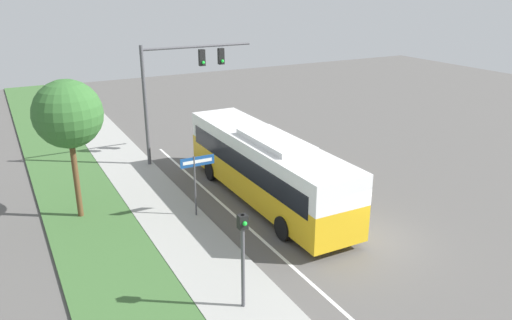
# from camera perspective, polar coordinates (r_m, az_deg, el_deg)

# --- Properties ---
(ground_plane) EXTENTS (80.00, 80.00, 0.00)m
(ground_plane) POSITION_cam_1_polar(r_m,az_deg,el_deg) (20.80, 12.08, -8.83)
(ground_plane) COLOR #565451
(sidewalk) EXTENTS (2.80, 80.00, 0.12)m
(sidewalk) POSITION_cam_1_polar(r_m,az_deg,el_deg) (17.84, -3.85, -13.34)
(sidewalk) COLOR #9E9E99
(sidewalk) RESTS_ON ground_plane
(grass_verge) EXTENTS (3.60, 80.00, 0.10)m
(grass_verge) POSITION_cam_1_polar(r_m,az_deg,el_deg) (17.04, -14.07, -15.78)
(grass_verge) COLOR #3D6633
(grass_verge) RESTS_ON ground_plane
(lane_divider_near) EXTENTS (0.14, 30.00, 0.01)m
(lane_divider_near) POSITION_cam_1_polar(r_m,az_deg,el_deg) (18.91, 3.49, -11.47)
(lane_divider_near) COLOR silver
(lane_divider_near) RESTS_ON ground_plane
(bus) EXTENTS (2.68, 11.82, 3.36)m
(bus) POSITION_cam_1_polar(r_m,az_deg,el_deg) (23.05, 1.06, -0.49)
(bus) COLOR gold
(bus) RESTS_ON ground_plane
(signal_gantry) EXTENTS (6.45, 0.41, 6.70)m
(signal_gantry) POSITION_cam_1_polar(r_m,az_deg,el_deg) (28.09, -8.94, 9.18)
(signal_gantry) COLOR #4C4C51
(signal_gantry) RESTS_ON ground_plane
(pedestrian_signal) EXTENTS (0.28, 0.34, 3.30)m
(pedestrian_signal) POSITION_cam_1_polar(r_m,az_deg,el_deg) (15.27, -1.51, -9.91)
(pedestrian_signal) COLOR #4C4C51
(pedestrian_signal) RESTS_ON ground_plane
(street_sign) EXTENTS (1.54, 0.08, 2.85)m
(street_sign) POSITION_cam_1_polar(r_m,az_deg,el_deg) (21.48, -6.83, -1.55)
(street_sign) COLOR #4C4C51
(street_sign) RESTS_ON ground_plane
(roadside_tree) EXTENTS (2.85, 2.85, 6.01)m
(roadside_tree) POSITION_cam_1_polar(r_m,az_deg,el_deg) (21.88, -20.70, 4.89)
(roadside_tree) COLOR brown
(roadside_tree) RESTS_ON grass_verge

